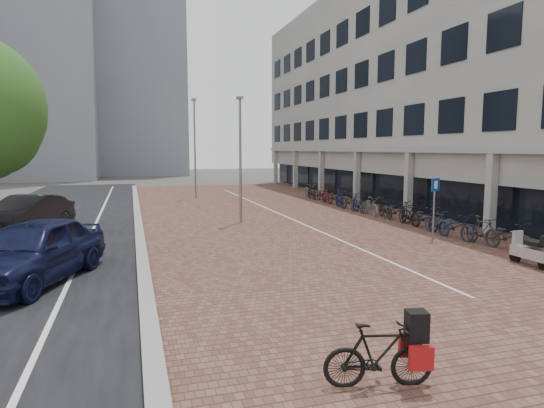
{
  "coord_description": "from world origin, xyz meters",
  "views": [
    {
      "loc": [
        -5.34,
        -11.78,
        3.48
      ],
      "look_at": [
        0.0,
        6.0,
        1.3
      ],
      "focal_mm": 31.01,
      "sensor_mm": 36.0,
      "label": 1
    }
  ],
  "objects_px": {
    "hero_bike": "(379,354)",
    "scooter_front": "(530,250)",
    "car_navy": "(33,251)",
    "parking_sign": "(435,199)",
    "car_dark": "(27,214)"
  },
  "relations": [
    {
      "from": "hero_bike",
      "to": "scooter_front",
      "type": "distance_m",
      "value": 9.35
    },
    {
      "from": "car_navy",
      "to": "parking_sign",
      "type": "height_order",
      "value": "parking_sign"
    },
    {
      "from": "car_navy",
      "to": "scooter_front",
      "type": "relative_size",
      "value": 3.33
    },
    {
      "from": "hero_bike",
      "to": "parking_sign",
      "type": "bearing_deg",
      "value": -25.83
    },
    {
      "from": "car_navy",
      "to": "scooter_front",
      "type": "xyz_separation_m",
      "value": [
        13.75,
        -2.4,
        -0.33
      ]
    },
    {
      "from": "hero_bike",
      "to": "car_dark",
      "type": "bearing_deg",
      "value": 39.25
    },
    {
      "from": "car_navy",
      "to": "car_dark",
      "type": "height_order",
      "value": "car_navy"
    },
    {
      "from": "car_navy",
      "to": "hero_bike",
      "type": "relative_size",
      "value": 2.94
    },
    {
      "from": "car_navy",
      "to": "hero_bike",
      "type": "xyz_separation_m",
      "value": [
        5.87,
        -7.44,
        -0.34
      ]
    },
    {
      "from": "car_navy",
      "to": "parking_sign",
      "type": "relative_size",
      "value": 2.09
    },
    {
      "from": "hero_bike",
      "to": "car_navy",
      "type": "bearing_deg",
      "value": 51.62
    },
    {
      "from": "hero_bike",
      "to": "scooter_front",
      "type": "relative_size",
      "value": 1.13
    },
    {
      "from": "car_navy",
      "to": "car_dark",
      "type": "relative_size",
      "value": 1.04
    },
    {
      "from": "car_navy",
      "to": "scooter_front",
      "type": "height_order",
      "value": "car_navy"
    },
    {
      "from": "car_dark",
      "to": "scooter_front",
      "type": "distance_m",
      "value": 18.66
    }
  ]
}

